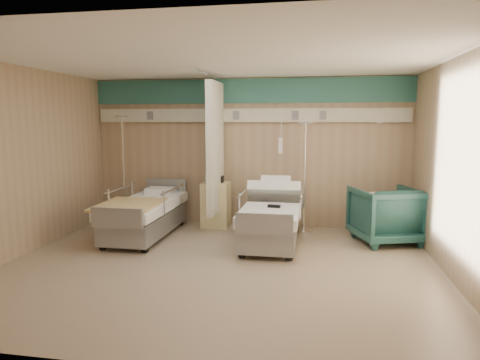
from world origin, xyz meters
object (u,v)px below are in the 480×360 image
Objects in this scene: bedside_cabinet at (216,205)px; visitor_armchair at (386,215)px; iv_stand_left at (125,201)px; bed_left at (145,219)px; bed_right at (272,224)px; iv_stand_right at (304,209)px.

bedside_cabinet is 0.83× the size of visitor_armchair.
visitor_armchair is (3.00, -0.54, 0.04)m from bedside_cabinet.
iv_stand_left reaches higher than bedside_cabinet.
iv_stand_left reaches higher than bed_left.
bedside_cabinet reaches higher than bed_right.
bed_right is 1.00m from iv_stand_right.
visitor_armchair is 0.49× the size of iv_stand_left.
visitor_armchair is 4.87m from iv_stand_left.
bed_right is 1.09× the size of iv_stand_right.
iv_stand_right is 0.94× the size of iv_stand_left.
bed_left is 1.39m from bedside_cabinet.
iv_stand_right is at bearing -0.55° from iv_stand_left.
visitor_armchair reaches higher than bed_right.
bedside_cabinet is 1.65m from iv_stand_right.
visitor_armchair is at bearing -20.40° from iv_stand_right.
bed_left is 2.12× the size of visitor_armchair.
iv_stand_left is (-3.49, 0.03, 0.02)m from iv_stand_right.
iv_stand_left reaches higher than iv_stand_right.
bed_left is 1.20m from iv_stand_left.
visitor_armchair is 0.52× the size of iv_stand_right.
iv_stand_right reaches higher than bed_left.
iv_stand_left is (-4.84, 0.54, -0.03)m from visitor_armchair.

